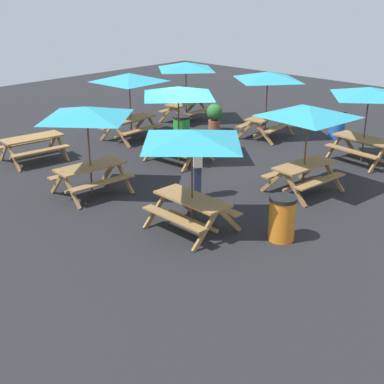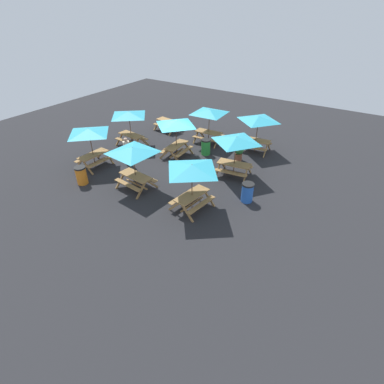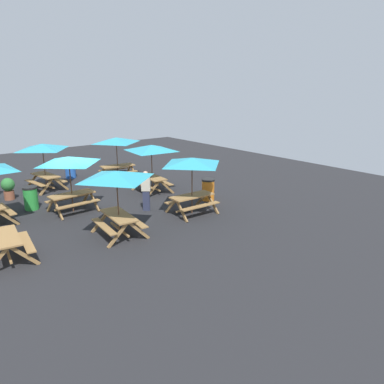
% 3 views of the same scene
% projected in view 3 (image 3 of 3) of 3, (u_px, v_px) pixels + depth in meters
% --- Properties ---
extents(ground_plane, '(31.90, 31.90, 0.00)m').
position_uv_depth(ground_plane, '(78.00, 208.00, 15.81)').
color(ground_plane, '#232326').
rests_on(ground_plane, ground).
extents(picnic_table_0, '(2.11, 2.11, 2.34)m').
position_uv_depth(picnic_table_0, '(69.00, 164.00, 14.89)').
color(picnic_table_0, olive).
rests_on(picnic_table_0, ground).
extents(picnic_table_1, '(2.07, 2.07, 2.34)m').
position_uv_depth(picnic_table_1, '(192.00, 165.00, 14.67)').
color(picnic_table_1, olive).
rests_on(picnic_table_1, ground).
extents(picnic_table_2, '(2.25, 2.25, 2.34)m').
position_uv_depth(picnic_table_2, '(116.00, 143.00, 20.21)').
color(picnic_table_2, olive).
rests_on(picnic_table_2, ground).
extents(picnic_table_4, '(2.25, 2.25, 2.34)m').
position_uv_depth(picnic_table_4, '(43.00, 150.00, 18.08)').
color(picnic_table_4, olive).
rests_on(picnic_table_4, ground).
extents(picnic_table_6, '(2.81, 2.81, 2.34)m').
position_uv_depth(picnic_table_6, '(151.00, 151.00, 17.73)').
color(picnic_table_6, olive).
rests_on(picnic_table_6, ground).
extents(picnic_table_7, '(2.19, 2.19, 2.34)m').
position_uv_depth(picnic_table_7, '(117.00, 180.00, 12.45)').
color(picnic_table_7, olive).
rests_on(picnic_table_7, ground).
extents(picnic_table_8, '(1.96, 1.72, 0.81)m').
position_uv_depth(picnic_table_8, '(6.00, 242.00, 11.03)').
color(picnic_table_8, olive).
rests_on(picnic_table_8, ground).
extents(trash_bin_green, '(0.59, 0.59, 0.98)m').
position_uv_depth(trash_bin_green, '(31.00, 198.00, 15.57)').
color(trash_bin_green, green).
rests_on(trash_bin_green, ground).
extents(trash_bin_orange, '(0.59, 0.59, 0.98)m').
position_uv_depth(trash_bin_orange, '(208.00, 189.00, 16.84)').
color(trash_bin_orange, orange).
rests_on(trash_bin_orange, ground).
extents(trash_bin_blue, '(0.59, 0.59, 0.98)m').
position_uv_depth(trash_bin_blue, '(70.00, 169.00, 20.87)').
color(trash_bin_blue, blue).
rests_on(trash_bin_blue, ground).
extents(potted_plant_0, '(0.58, 0.58, 1.00)m').
position_uv_depth(potted_plant_0, '(8.00, 188.00, 16.89)').
color(potted_plant_0, '#935138').
rests_on(potted_plant_0, ground).
extents(person_standing, '(0.40, 0.42, 1.67)m').
position_uv_depth(person_standing, '(146.00, 190.00, 15.33)').
color(person_standing, '#2D334C').
rests_on(person_standing, ground).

